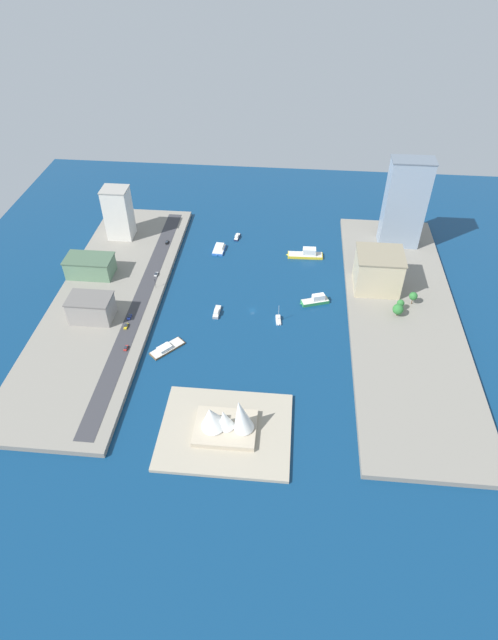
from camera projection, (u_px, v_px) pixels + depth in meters
The scene contains 25 objects.
ground_plane at pixel (253, 310), 338.80m from camera, with size 440.00×440.00×0.00m, color navy.
quay_west at pixel (403, 317), 330.83m from camera, with size 70.00×240.00×3.40m, color gray.
quay_east at pixel (108, 300), 344.55m from camera, with size 70.00×240.00×3.40m, color gray.
peninsula_point at pixel (225, 431), 263.78m from camera, with size 66.91×53.47×2.00m, color #A89E89.
road_strip at pixel (141, 300), 341.78m from camera, with size 10.66×228.00×0.15m, color #38383D.
yacht_sleek_gray at pixel (217, 312), 335.60m from camera, with size 4.17×13.84×3.74m.
ferry_green_doubledeck at pixel (316, 300), 343.34m from camera, with size 20.19×11.69×6.44m.
ferry_yellow_fast at pixel (307, 254), 385.04m from camera, with size 27.44×8.33×7.27m.
barge_flat_brown at pixel (167, 348), 309.98m from camera, with size 19.92×20.92×3.22m.
sailboat_small_white at pixel (278, 319), 330.16m from camera, with size 4.01×9.89×12.94m.
patrol_launch_navy at pixel (237, 237), 405.81m from camera, with size 4.27×11.52×3.11m.
catamaran_blue at pixel (219, 249), 392.26m from camera, with size 9.09×15.93×3.80m.
office_block_beige at pixel (378, 271), 344.00m from camera, with size 30.84×27.99×26.54m.
tower_tall_glass at pixel (405, 204), 372.93m from camera, with size 30.22×16.16×66.67m.
terminal_long_green at pixel (90, 266), 359.32m from camera, with size 32.66×18.86×13.75m.
carpark_squat_concrete at pixel (91, 308), 322.64m from camera, with size 26.98×18.09×15.95m.
hotel_broad_white at pixel (118, 213), 389.57m from camera, with size 19.36×16.75×39.82m.
suv_black at pixel (167, 242), 393.76m from camera, with size 1.88×4.56×1.57m.
van_white at pixel (156, 274), 362.15m from camera, with size 2.13×4.52×1.55m.
taxi_yellow_cab at pixel (126, 326), 320.39m from camera, with size 1.91×5.20×1.62m.
hatchback_blue at pixel (129, 317), 327.20m from camera, with size 2.03×4.88×1.50m.
pickup_red at pixel (126, 348), 305.52m from camera, with size 1.85×4.33×1.61m.
traffic_light_waterfront at pixel (155, 282), 349.40m from camera, with size 0.36×0.36×6.50m.
opera_landmark at pixel (226, 420), 257.98m from camera, with size 31.50×24.21×23.27m.
park_tree_cluster at pixel (403, 305), 329.01m from camera, with size 17.31×19.16×9.19m.
Camera 1 is at (-22.03, 259.94, 216.29)m, focal length 28.96 mm.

